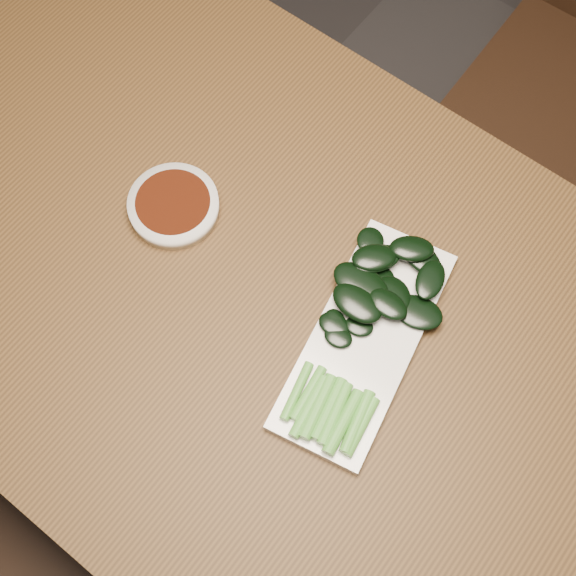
{
  "coord_description": "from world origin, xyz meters",
  "views": [
    {
      "loc": [
        0.23,
        -0.31,
        1.74
      ],
      "look_at": [
        -0.03,
        0.02,
        0.76
      ],
      "focal_mm": 50.0,
      "sensor_mm": 36.0,
      "label": 1
    }
  ],
  "objects_px": {
    "table": "(295,335)",
    "gai_lan": "(368,321)",
    "serving_plate": "(364,340)",
    "sauce_bowl": "(174,206)"
  },
  "relations": [
    {
      "from": "serving_plate",
      "to": "gai_lan",
      "type": "relative_size",
      "value": 1.05
    },
    {
      "from": "gai_lan",
      "to": "table",
      "type": "bearing_deg",
      "value": -152.51
    },
    {
      "from": "serving_plate",
      "to": "gai_lan",
      "type": "distance_m",
      "value": 0.03
    },
    {
      "from": "table",
      "to": "gai_lan",
      "type": "distance_m",
      "value": 0.13
    },
    {
      "from": "serving_plate",
      "to": "table",
      "type": "bearing_deg",
      "value": -164.06
    },
    {
      "from": "table",
      "to": "gai_lan",
      "type": "xyz_separation_m",
      "value": [
        0.08,
        0.04,
        0.1
      ]
    },
    {
      "from": "table",
      "to": "gai_lan",
      "type": "height_order",
      "value": "gai_lan"
    },
    {
      "from": "sauce_bowl",
      "to": "gai_lan",
      "type": "bearing_deg",
      "value": 3.71
    },
    {
      "from": "table",
      "to": "gai_lan",
      "type": "bearing_deg",
      "value": 27.49
    },
    {
      "from": "sauce_bowl",
      "to": "gai_lan",
      "type": "height_order",
      "value": "gai_lan"
    }
  ]
}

